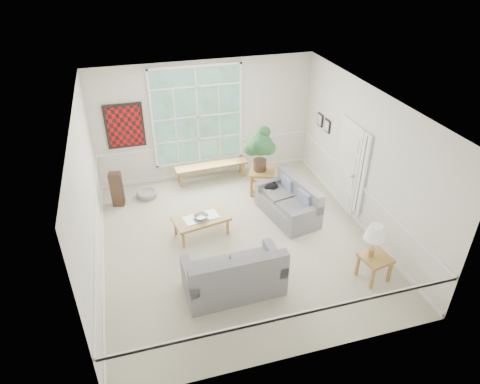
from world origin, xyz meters
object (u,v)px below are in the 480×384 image
loveseat_front (233,269)px  side_table (374,267)px  coffee_table (202,226)px  loveseat_right (288,200)px  end_table (262,181)px

loveseat_front → side_table: bearing=-11.3°
coffee_table → side_table: 3.55m
loveseat_right → coffee_table: 2.01m
loveseat_front → coffee_table: size_ratio=1.51×
coffee_table → side_table: bearing=-49.4°
end_table → side_table: (1.00, -3.49, -0.05)m
loveseat_right → end_table: size_ratio=2.59×
loveseat_front → coffee_table: loveseat_front is taller
coffee_table → end_table: 2.20m
end_table → loveseat_right: bearing=-79.6°
loveseat_right → side_table: bearing=-82.7°
end_table → coffee_table: bearing=-144.1°
coffee_table → end_table: bearing=24.9°
end_table → side_table: bearing=-74.0°
loveseat_right → side_table: loveseat_right is taller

